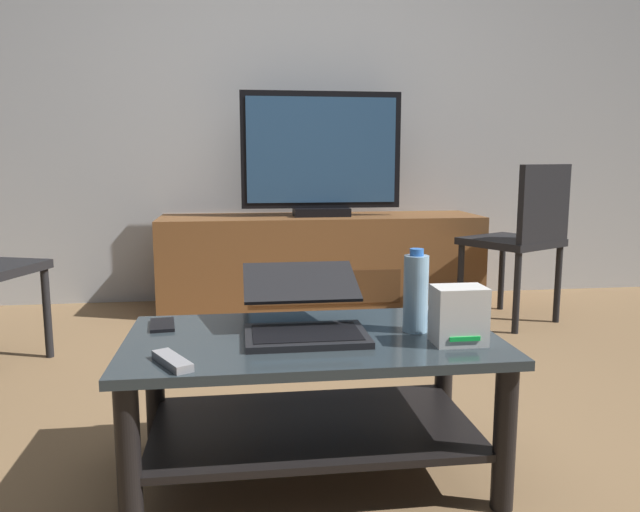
{
  "coord_description": "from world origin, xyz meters",
  "views": [
    {
      "loc": [
        -0.35,
        -1.9,
        0.92
      ],
      "look_at": [
        -0.06,
        0.28,
        0.57
      ],
      "focal_mm": 34.61,
      "sensor_mm": 36.0,
      "label": 1
    }
  ],
  "objects_px": {
    "laptop": "(304,313)",
    "water_bottle_near": "(416,293)",
    "router_box": "(459,315)",
    "soundbar_remote": "(443,314)",
    "television": "(321,157)",
    "dining_chair": "(523,234)",
    "tv_remote": "(172,361)",
    "cell_phone": "(162,325)",
    "media_cabinet": "(321,261)",
    "coffee_table": "(313,381)"
  },
  "relations": [
    {
      "from": "coffee_table",
      "to": "soundbar_remote",
      "type": "height_order",
      "value": "soundbar_remote"
    },
    {
      "from": "tv_remote",
      "to": "laptop",
      "type": "bearing_deg",
      "value": 6.14
    },
    {
      "from": "laptop",
      "to": "cell_phone",
      "type": "height_order",
      "value": "laptop"
    },
    {
      "from": "tv_remote",
      "to": "router_box",
      "type": "bearing_deg",
      "value": -22.15
    },
    {
      "from": "router_box",
      "to": "television",
      "type": "bearing_deg",
      "value": 92.1
    },
    {
      "from": "television",
      "to": "laptop",
      "type": "relative_size",
      "value": 2.47
    },
    {
      "from": "dining_chair",
      "to": "laptop",
      "type": "relative_size",
      "value": 2.26
    },
    {
      "from": "soundbar_remote",
      "to": "media_cabinet",
      "type": "bearing_deg",
      "value": 58.02
    },
    {
      "from": "soundbar_remote",
      "to": "laptop",
      "type": "bearing_deg",
      "value": 158.87
    },
    {
      "from": "dining_chair",
      "to": "router_box",
      "type": "xyz_separation_m",
      "value": [
        -0.97,
        -1.64,
        -0.01
      ]
    },
    {
      "from": "laptop",
      "to": "soundbar_remote",
      "type": "distance_m",
      "value": 0.48
    },
    {
      "from": "television",
      "to": "laptop",
      "type": "height_order",
      "value": "television"
    },
    {
      "from": "laptop",
      "to": "soundbar_remote",
      "type": "xyz_separation_m",
      "value": [
        0.46,
        0.12,
        -0.05
      ]
    },
    {
      "from": "laptop",
      "to": "television",
      "type": "bearing_deg",
      "value": 80.89
    },
    {
      "from": "coffee_table",
      "to": "soundbar_remote",
      "type": "xyz_separation_m",
      "value": [
        0.44,
        0.16,
        0.14
      ]
    },
    {
      "from": "laptop",
      "to": "water_bottle_near",
      "type": "height_order",
      "value": "water_bottle_near"
    },
    {
      "from": "router_box",
      "to": "media_cabinet",
      "type": "bearing_deg",
      "value": 92.08
    },
    {
      "from": "coffee_table",
      "to": "router_box",
      "type": "distance_m",
      "value": 0.46
    },
    {
      "from": "dining_chair",
      "to": "tv_remote",
      "type": "relative_size",
      "value": 5.56
    },
    {
      "from": "television",
      "to": "tv_remote",
      "type": "relative_size",
      "value": 6.08
    },
    {
      "from": "media_cabinet",
      "to": "router_box",
      "type": "relative_size",
      "value": 12.46
    },
    {
      "from": "water_bottle_near",
      "to": "coffee_table",
      "type": "bearing_deg",
      "value": -177.64
    },
    {
      "from": "router_box",
      "to": "cell_phone",
      "type": "distance_m",
      "value": 0.87
    },
    {
      "from": "dining_chair",
      "to": "laptop",
      "type": "height_order",
      "value": "dining_chair"
    },
    {
      "from": "cell_phone",
      "to": "tv_remote",
      "type": "relative_size",
      "value": 0.88
    },
    {
      "from": "media_cabinet",
      "to": "water_bottle_near",
      "type": "bearing_deg",
      "value": -90.05
    },
    {
      "from": "coffee_table",
      "to": "router_box",
      "type": "relative_size",
      "value": 6.64
    },
    {
      "from": "television",
      "to": "dining_chair",
      "type": "xyz_separation_m",
      "value": [
        1.05,
        -0.55,
        -0.42
      ]
    },
    {
      "from": "cell_phone",
      "to": "dining_chair",
      "type": "bearing_deg",
      "value": 30.33
    },
    {
      "from": "router_box",
      "to": "water_bottle_near",
      "type": "bearing_deg",
      "value": 121.54
    },
    {
      "from": "media_cabinet",
      "to": "laptop",
      "type": "bearing_deg",
      "value": -99.02
    },
    {
      "from": "dining_chair",
      "to": "soundbar_remote",
      "type": "relative_size",
      "value": 5.56
    },
    {
      "from": "television",
      "to": "laptop",
      "type": "bearing_deg",
      "value": -99.11
    },
    {
      "from": "laptop",
      "to": "tv_remote",
      "type": "distance_m",
      "value": 0.43
    },
    {
      "from": "coffee_table",
      "to": "tv_remote",
      "type": "relative_size",
      "value": 6.55
    },
    {
      "from": "media_cabinet",
      "to": "television",
      "type": "bearing_deg",
      "value": -90.0
    },
    {
      "from": "laptop",
      "to": "soundbar_remote",
      "type": "bearing_deg",
      "value": 14.81
    },
    {
      "from": "router_box",
      "to": "water_bottle_near",
      "type": "height_order",
      "value": "water_bottle_near"
    },
    {
      "from": "television",
      "to": "router_box",
      "type": "relative_size",
      "value": 6.16
    },
    {
      "from": "router_box",
      "to": "soundbar_remote",
      "type": "distance_m",
      "value": 0.29
    },
    {
      "from": "dining_chair",
      "to": "soundbar_remote",
      "type": "height_order",
      "value": "dining_chair"
    },
    {
      "from": "laptop",
      "to": "cell_phone",
      "type": "distance_m",
      "value": 0.44
    },
    {
      "from": "media_cabinet",
      "to": "water_bottle_near",
      "type": "distance_m",
      "value": 2.09
    },
    {
      "from": "laptop",
      "to": "cell_phone",
      "type": "bearing_deg",
      "value": 163.62
    },
    {
      "from": "media_cabinet",
      "to": "television",
      "type": "xyz_separation_m",
      "value": [
        0.0,
        -0.02,
        0.65
      ]
    },
    {
      "from": "media_cabinet",
      "to": "tv_remote",
      "type": "distance_m",
      "value": 2.39
    },
    {
      "from": "television",
      "to": "water_bottle_near",
      "type": "distance_m",
      "value": 2.09
    },
    {
      "from": "tv_remote",
      "to": "television",
      "type": "bearing_deg",
      "value": 45.3
    },
    {
      "from": "laptop",
      "to": "water_bottle_near",
      "type": "relative_size",
      "value": 1.62
    },
    {
      "from": "media_cabinet",
      "to": "soundbar_remote",
      "type": "xyz_separation_m",
      "value": [
        0.13,
        -1.93,
        0.15
      ]
    }
  ]
}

